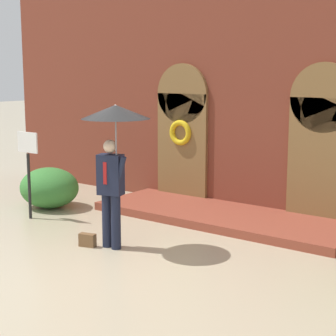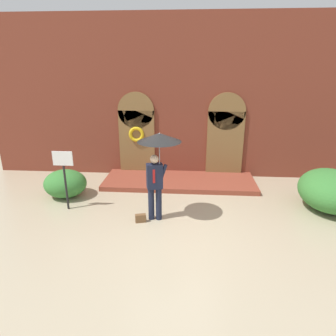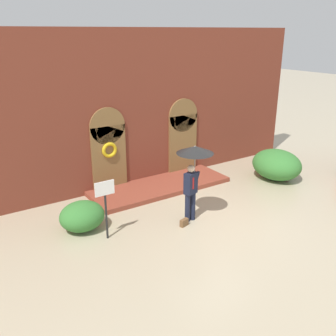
{
  "view_description": "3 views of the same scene",
  "coord_description": "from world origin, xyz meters",
  "px_view_note": "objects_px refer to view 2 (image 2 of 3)",
  "views": [
    {
      "loc": [
        5.57,
        -6.09,
        2.88
      ],
      "look_at": [
        -0.31,
        1.69,
        1.19
      ],
      "focal_mm": 60.0,
      "sensor_mm": 36.0,
      "label": 1
    },
    {
      "loc": [
        0.32,
        -6.68,
        3.93
      ],
      "look_at": [
        -0.26,
        1.28,
        1.18
      ],
      "focal_mm": 32.0,
      "sensor_mm": 36.0,
      "label": 2
    },
    {
      "loc": [
        -6.73,
        -7.75,
        5.49
      ],
      "look_at": [
        -0.52,
        1.75,
        1.31
      ],
      "focal_mm": 40.0,
      "sensor_mm": 36.0,
      "label": 3
    }
  ],
  "objects_px": {
    "shrub_right": "(330,190)",
    "handbag": "(141,218)",
    "shrub_left": "(65,184)",
    "sign_post": "(64,171)",
    "person_with_umbrella": "(158,151)"
  },
  "relations": [
    {
      "from": "person_with_umbrella",
      "to": "shrub_right",
      "type": "xyz_separation_m",
      "value": [
        4.78,
        0.95,
        -1.34
      ]
    },
    {
      "from": "person_with_umbrella",
      "to": "sign_post",
      "type": "bearing_deg",
      "value": 171.17
    },
    {
      "from": "sign_post",
      "to": "shrub_left",
      "type": "xyz_separation_m",
      "value": [
        -0.39,
        0.85,
        -0.73
      ]
    },
    {
      "from": "handbag",
      "to": "shrub_right",
      "type": "bearing_deg",
      "value": -3.08
    },
    {
      "from": "sign_post",
      "to": "shrub_right",
      "type": "relative_size",
      "value": 0.86
    },
    {
      "from": "shrub_left",
      "to": "shrub_right",
      "type": "distance_m",
      "value": 7.85
    },
    {
      "from": "handbag",
      "to": "shrub_right",
      "type": "distance_m",
      "value": 5.39
    },
    {
      "from": "shrub_left",
      "to": "shrub_right",
      "type": "bearing_deg",
      "value": -2.26
    },
    {
      "from": "shrub_right",
      "to": "handbag",
      "type": "bearing_deg",
      "value": -167.62
    },
    {
      "from": "sign_post",
      "to": "shrub_right",
      "type": "height_order",
      "value": "sign_post"
    },
    {
      "from": "person_with_umbrella",
      "to": "shrub_right",
      "type": "distance_m",
      "value": 5.05
    },
    {
      "from": "shrub_left",
      "to": "shrub_right",
      "type": "relative_size",
      "value": 0.66
    },
    {
      "from": "handbag",
      "to": "sign_post",
      "type": "height_order",
      "value": "sign_post"
    },
    {
      "from": "shrub_left",
      "to": "person_with_umbrella",
      "type": "bearing_deg",
      "value": -22.38
    },
    {
      "from": "person_with_umbrella",
      "to": "shrub_right",
      "type": "bearing_deg",
      "value": 11.24
    }
  ]
}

